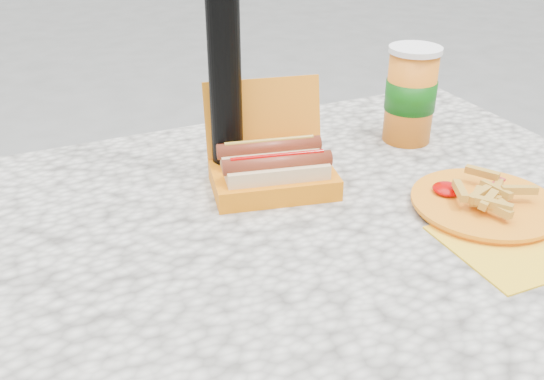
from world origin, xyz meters
name	(u,v)px	position (x,y,z in m)	size (l,w,h in m)	color
picnic_table	(269,285)	(0.00, 0.00, 0.64)	(1.20, 0.80, 0.75)	beige
hotdog_box	(272,168)	(0.05, 0.10, 0.78)	(0.22, 0.19, 0.15)	orange
fries_plate	(486,205)	(0.31, -0.10, 0.76)	(0.23, 0.29, 0.04)	yellow
soda_cup	(411,95)	(0.36, 0.17, 0.84)	(0.09, 0.09, 0.17)	orange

